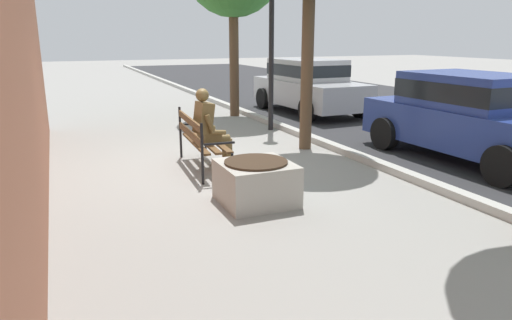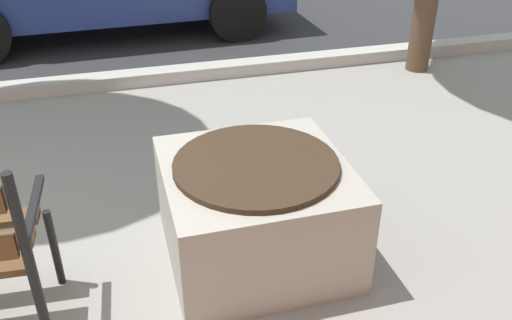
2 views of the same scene
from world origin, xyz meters
TOP-DOWN VIEW (x-y plane):
  - concrete_planter at (2.08, 0.25)m, footprint 0.94×0.94m

SIDE VIEW (x-z plane):
  - concrete_planter at x=2.08m, z-range 0.00..0.59m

